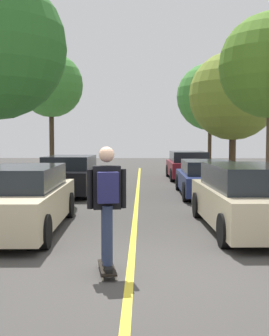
% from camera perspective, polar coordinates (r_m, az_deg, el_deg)
% --- Properties ---
extents(ground, '(80.00, 80.00, 0.00)m').
position_cam_1_polar(ground, '(6.71, -0.57, -13.55)').
color(ground, '#3D3A38').
extents(center_line, '(0.12, 39.20, 0.01)m').
position_cam_1_polar(center_line, '(10.60, 0.04, -7.08)').
color(center_line, gold).
rests_on(center_line, ground).
extents(parked_car_left_nearest, '(1.93, 4.67, 1.41)m').
position_cam_1_polar(parked_car_left_nearest, '(9.87, -14.57, -3.96)').
color(parked_car_left_nearest, '#BCAD89').
rests_on(parked_car_left_nearest, ground).
extents(parked_car_left_near, '(2.01, 4.21, 1.39)m').
position_cam_1_polar(parked_car_left_near, '(16.10, -8.43, -0.96)').
color(parked_car_left_near, black).
rests_on(parked_car_left_near, ground).
extents(parked_car_right_nearest, '(1.96, 4.59, 1.44)m').
position_cam_1_polar(parked_car_right_nearest, '(9.90, 14.40, -3.81)').
color(parked_car_right_nearest, '#BCAD89').
rests_on(parked_car_right_nearest, ground).
extents(parked_car_right_near, '(1.99, 4.65, 1.25)m').
position_cam_1_polar(parked_car_right_near, '(15.72, 9.40, -1.31)').
color(parked_car_right_near, navy).
rests_on(parked_car_right_near, ground).
extents(parked_car_right_far, '(2.03, 4.27, 1.39)m').
position_cam_1_polar(parked_car_right_far, '(22.09, 6.98, 0.36)').
color(parked_car_right_far, maroon).
rests_on(parked_car_right_far, ground).
extents(street_tree_left_near, '(3.40, 3.40, 6.43)m').
position_cam_1_polar(street_tree_left_near, '(24.03, -10.83, 10.53)').
color(street_tree_left_near, '#3D2D1E').
rests_on(street_tree_left_near, sidewalk_left).
extents(street_tree_right_near, '(4.39, 4.39, 6.21)m').
position_cam_1_polar(street_tree_right_near, '(22.47, 12.76, 9.16)').
color(street_tree_right_near, '#4C3823').
rests_on(street_tree_right_near, sidewalk_right).
extents(street_tree_right_far, '(4.45, 4.45, 6.91)m').
position_cam_1_polar(street_tree_right_far, '(29.79, 9.85, 9.14)').
color(street_tree_right_far, '#3D2D1E').
rests_on(street_tree_right_far, sidewalk_right).
extents(skateboard, '(0.36, 0.86, 0.10)m').
position_cam_1_polar(skateboard, '(6.68, -3.61, -12.87)').
color(skateboard, black).
rests_on(skateboard, ground).
extents(skateboarder, '(0.59, 0.71, 1.79)m').
position_cam_1_polar(skateboarder, '(6.43, -3.62, -4.08)').
color(skateboarder, black).
rests_on(skateboarder, skateboard).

